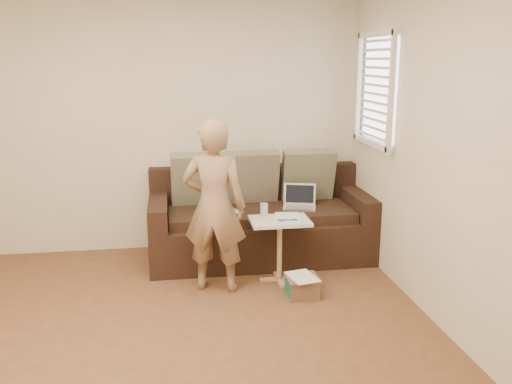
# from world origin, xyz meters

# --- Properties ---
(floor) EXTENTS (4.50, 4.50, 0.00)m
(floor) POSITION_xyz_m (0.00, 0.00, 0.00)
(floor) COLOR brown
(floor) RESTS_ON ground
(wall_back) EXTENTS (4.00, 0.00, 4.00)m
(wall_back) POSITION_xyz_m (0.00, 2.25, 1.30)
(wall_back) COLOR beige
(wall_back) RESTS_ON ground
(wall_front) EXTENTS (4.00, 0.00, 4.00)m
(wall_front) POSITION_xyz_m (0.00, -2.25, 1.30)
(wall_front) COLOR beige
(wall_front) RESTS_ON ground
(wall_right) EXTENTS (0.00, 4.50, 4.50)m
(wall_right) POSITION_xyz_m (2.00, 0.00, 1.30)
(wall_right) COLOR beige
(wall_right) RESTS_ON ground
(window_blinds) EXTENTS (0.12, 0.88, 1.08)m
(window_blinds) POSITION_xyz_m (1.95, 1.50, 1.70)
(window_blinds) COLOR white
(window_blinds) RESTS_ON wall_right
(sofa) EXTENTS (2.20, 0.95, 0.85)m
(sofa) POSITION_xyz_m (0.90, 1.77, 0.42)
(sofa) COLOR black
(sofa) RESTS_ON ground
(pillow_left) EXTENTS (0.55, 0.29, 0.57)m
(pillow_left) POSITION_xyz_m (0.30, 1.98, 0.79)
(pillow_left) COLOR #676B4F
(pillow_left) RESTS_ON sofa
(pillow_mid) EXTENTS (0.55, 0.27, 0.57)m
(pillow_mid) POSITION_xyz_m (0.85, 2.00, 0.79)
(pillow_mid) COLOR brown
(pillow_mid) RESTS_ON sofa
(pillow_right) EXTENTS (0.55, 0.28, 0.57)m
(pillow_right) POSITION_xyz_m (1.45, 2.01, 0.79)
(pillow_right) COLOR #676B4F
(pillow_right) RESTS_ON sofa
(laptop_silver) EXTENTS (0.38, 0.32, 0.22)m
(laptop_silver) POSITION_xyz_m (1.29, 1.69, 0.52)
(laptop_silver) COLOR #B7BABC
(laptop_silver) RESTS_ON sofa
(laptop_white) EXTENTS (0.36, 0.35, 0.21)m
(laptop_white) POSITION_xyz_m (0.54, 1.62, 0.52)
(laptop_white) COLOR white
(laptop_white) RESTS_ON sofa
(person) EXTENTS (0.63, 0.51, 1.51)m
(person) POSITION_xyz_m (0.38, 1.05, 0.75)
(person) COLOR #906E4E
(person) RESTS_ON ground
(side_table) EXTENTS (0.53, 0.37, 0.58)m
(side_table) POSITION_xyz_m (0.98, 1.15, 0.29)
(side_table) COLOR silver
(side_table) RESTS_ON ground
(drinking_glass) EXTENTS (0.07, 0.07, 0.12)m
(drinking_glass) POSITION_xyz_m (0.85, 1.27, 0.64)
(drinking_glass) COLOR silver
(drinking_glass) RESTS_ON side_table
(scissors) EXTENTS (0.20, 0.14, 0.02)m
(scissors) POSITION_xyz_m (1.03, 1.09, 0.59)
(scissors) COLOR silver
(scissors) RESTS_ON side_table
(paper_on_table) EXTENTS (0.25, 0.33, 0.00)m
(paper_on_table) POSITION_xyz_m (1.06, 1.21, 0.58)
(paper_on_table) COLOR white
(paper_on_table) RESTS_ON side_table
(striped_box) EXTENTS (0.28, 0.28, 0.17)m
(striped_box) POSITION_xyz_m (1.10, 0.79, 0.09)
(striped_box) COLOR red
(striped_box) RESTS_ON ground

